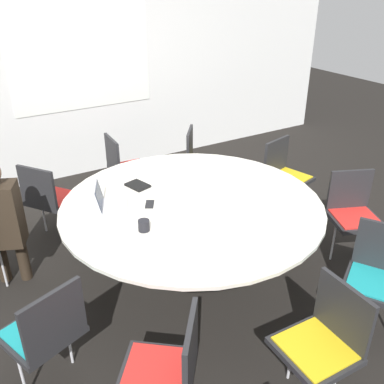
% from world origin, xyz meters
% --- Properties ---
extents(ground_plane, '(16.00, 16.00, 0.00)m').
position_xyz_m(ground_plane, '(0.00, 0.00, 0.00)').
color(ground_plane, black).
extents(wall_back, '(8.00, 0.07, 2.70)m').
position_xyz_m(wall_back, '(0.00, 2.69, 1.35)').
color(wall_back, silver).
rests_on(wall_back, ground_plane).
extents(conference_table, '(2.24, 2.24, 0.73)m').
position_xyz_m(conference_table, '(0.00, 0.00, 0.66)').
color(conference_table, '#B7B7BC').
rests_on(conference_table, ground_plane).
extents(chair_1, '(0.56, 0.55, 0.85)m').
position_xyz_m(chair_1, '(-1.42, -0.59, 0.50)').
color(chair_1, '#262628').
rests_on(chair_1, ground_plane).
extents(chair_2, '(0.60, 0.61, 0.85)m').
position_xyz_m(chair_2, '(-0.90, -1.24, 0.50)').
color(chair_2, '#262628').
rests_on(chair_2, ground_plane).
extents(chair_3, '(0.43, 0.45, 0.85)m').
position_xyz_m(chair_3, '(0.02, -1.54, 0.50)').
color(chair_3, '#262628').
rests_on(chair_3, ground_plane).
extents(chair_4, '(0.59, 0.59, 0.85)m').
position_xyz_m(chair_4, '(0.84, -1.29, 0.50)').
color(chair_4, '#262628').
rests_on(chair_4, ground_plane).
extents(chair_5, '(0.57, 0.56, 0.85)m').
position_xyz_m(chair_5, '(1.44, -0.55, 0.50)').
color(chair_5, '#262628').
rests_on(chair_5, ground_plane).
extents(chair_6, '(0.53, 0.51, 0.85)m').
position_xyz_m(chair_6, '(1.47, 0.44, 0.50)').
color(chair_6, '#262628').
rests_on(chair_6, ground_plane).
extents(chair_7, '(0.60, 0.60, 0.85)m').
position_xyz_m(chair_7, '(0.88, 1.26, 0.50)').
color(chair_7, '#262628').
rests_on(chair_7, ground_plane).
extents(chair_8, '(0.44, 0.46, 0.85)m').
position_xyz_m(chair_8, '(0.01, 1.54, 0.50)').
color(chair_8, '#262628').
rests_on(chair_8, ground_plane).
extents(chair_9, '(0.60, 0.60, 0.85)m').
position_xyz_m(chair_9, '(-0.94, 1.22, 0.50)').
color(chair_9, '#262628').
rests_on(chair_9, ground_plane).
extents(laptop, '(0.36, 0.39, 0.21)m').
position_xyz_m(laptop, '(-0.65, 0.28, 0.78)').
color(laptop, silver).
rests_on(laptop, conference_table).
extents(spiral_notebook, '(0.20, 0.24, 0.02)m').
position_xyz_m(spiral_notebook, '(-0.27, 0.52, 0.74)').
color(spiral_notebook, black).
rests_on(spiral_notebook, conference_table).
extents(coffee_cup, '(0.09, 0.09, 0.09)m').
position_xyz_m(coffee_cup, '(-0.54, -0.19, 0.77)').
color(coffee_cup, black).
rests_on(coffee_cup, conference_table).
extents(cell_phone, '(0.13, 0.16, 0.01)m').
position_xyz_m(cell_phone, '(-0.33, 0.15, 0.73)').
color(cell_phone, black).
rests_on(cell_phone, conference_table).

